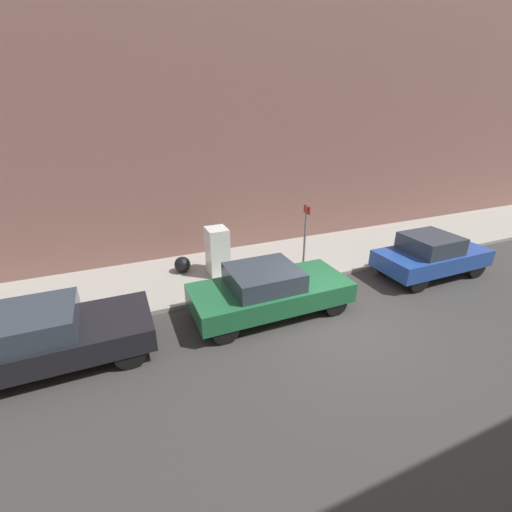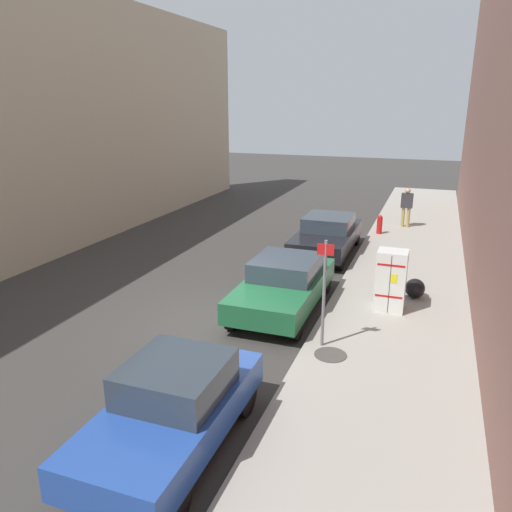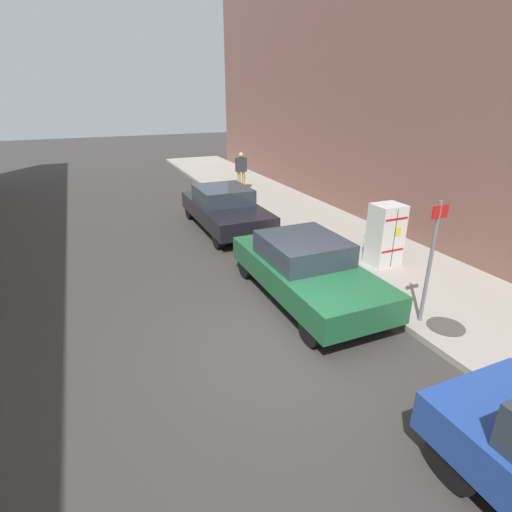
# 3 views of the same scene
# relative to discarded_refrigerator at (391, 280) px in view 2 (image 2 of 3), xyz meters

# --- Properties ---
(ground_plane) EXTENTS (80.00, 80.00, 0.00)m
(ground_plane) POSITION_rel_discarded_refrigerator_xyz_m (3.93, 2.04, -0.93)
(ground_plane) COLOR #383533
(sidewalk_slab) EXTENTS (3.60, 44.00, 0.13)m
(sidewalk_slab) POSITION_rel_discarded_refrigerator_xyz_m (-0.22, 2.04, -0.86)
(sidewalk_slab) COLOR #9E998E
(sidewalk_slab) RESTS_ON ground
(discarded_refrigerator) EXTENTS (0.75, 0.66, 1.60)m
(discarded_refrigerator) POSITION_rel_discarded_refrigerator_xyz_m (0.00, 0.00, 0.00)
(discarded_refrigerator) COLOR silver
(discarded_refrigerator) RESTS_ON sidewalk_slab
(manhole_cover) EXTENTS (0.70, 0.70, 0.02)m
(manhole_cover) POSITION_rel_discarded_refrigerator_xyz_m (0.92, 2.97, -0.79)
(manhole_cover) COLOR #47443F
(manhole_cover) RESTS_ON sidewalk_slab
(street_sign_post) EXTENTS (0.36, 0.07, 2.43)m
(street_sign_post) POSITION_rel_discarded_refrigerator_xyz_m (1.20, 2.58, 0.57)
(street_sign_post) COLOR slate
(street_sign_post) RESTS_ON sidewalk_slab
(fire_hydrant) EXTENTS (0.22, 0.22, 0.77)m
(fire_hydrant) POSITION_rel_discarded_refrigerator_xyz_m (1.17, -7.86, -0.40)
(fire_hydrant) COLOR red
(fire_hydrant) RESTS_ON sidewalk_slab
(trash_bag) EXTENTS (0.54, 0.54, 0.54)m
(trash_bag) POSITION_rel_discarded_refrigerator_xyz_m (-0.59, -1.09, -0.53)
(trash_bag) COLOR black
(trash_bag) RESTS_ON sidewalk_slab
(pedestrian_walking_far) EXTENTS (0.49, 0.23, 1.69)m
(pedestrian_walking_far) POSITION_rel_discarded_refrigerator_xyz_m (0.25, -9.45, 0.18)
(pedestrian_walking_far) COLOR #A8934C
(pedestrian_walking_far) RESTS_ON sidewalk_slab
(parked_sedan_dark) EXTENTS (1.88, 4.44, 1.38)m
(parked_sedan_dark) POSITION_rel_discarded_refrigerator_xyz_m (2.69, -4.78, -0.21)
(parked_sedan_dark) COLOR black
(parked_sedan_dark) RESTS_ON ground
(parked_sedan_green) EXTENTS (1.86, 4.33, 1.38)m
(parked_sedan_green) POSITION_rel_discarded_refrigerator_xyz_m (2.69, 0.62, -0.21)
(parked_sedan_green) COLOR #1E6038
(parked_sedan_green) RESTS_ON ground
(parked_hatchback_blue) EXTENTS (1.71, 3.81, 1.46)m
(parked_hatchback_blue) POSITION_rel_discarded_refrigerator_xyz_m (2.69, 6.61, -0.18)
(parked_hatchback_blue) COLOR #23479E
(parked_hatchback_blue) RESTS_ON ground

